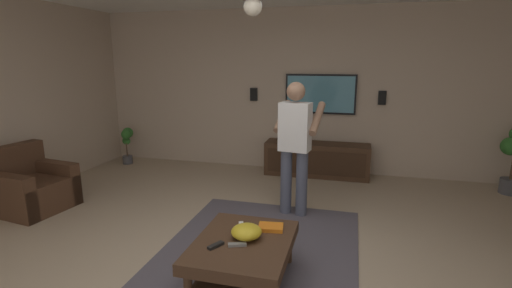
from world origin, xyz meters
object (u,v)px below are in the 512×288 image
Objects in this scene: book at (271,227)px; wall_speaker_left at (382,98)px; media_console at (317,159)px; wall_speaker_right at (254,94)px; person_standing at (295,141)px; bowl at (246,232)px; coffee_table at (243,252)px; remote_grey at (237,245)px; potted_plant_short at (127,140)px; armchair at (31,188)px; remote_white at (241,226)px; remote_black at (216,245)px; vase_round at (299,136)px; tv at (320,94)px.

book is 1.00× the size of wall_speaker_left.
wall_speaker_right is at bearing -102.46° from media_console.
person_standing is at bearing -3.91° from media_console.
bowl reaches higher than book.
coffee_table is 6.67× the size of remote_grey.
potted_plant_short reaches higher than remote_grey.
armchair is 0.55× the size of person_standing.
armchair is 3.44× the size of bowl.
bowl is 1.75× the size of remote_white.
bowl is at bearing -133.71° from book.
person_standing is at bearing -117.97° from remote_grey.
bowl reaches higher than remote_black.
armchair reaches higher than vase_round.
wall_speaker_right is at bearing 37.08° from person_standing.
coffee_table is 3.80× the size of bowl.
wall_speaker_left is (3.51, -1.28, 1.00)m from coffee_table.
bowl is 3.67m from wall_speaker_right.
book is at bearing 161.27° from wall_speaker_left.
potted_plant_short is 3.05× the size of vase_round.
remote_grey is at bearing -178.06° from person_standing.
wall_speaker_left is at bearing 63.56° from book.
vase_round is at bearing 44.48° from armchair.
media_console is 11.33× the size of remote_white.
remote_grey is at bearing -7.38° from remote_white.
remote_black is at bearing -32.42° from remote_white.
remote_grey is at bearing -5.39° from media_console.
remote_white is 1.00× the size of remote_grey.
person_standing reaches higher than wall_speaker_right.
coffee_table is 4.55× the size of wall_speaker_left.
armchair is 5.22m from wall_speaker_left.
coffee_table is at bearing 160.31° from bowl.
wall_speaker_left is (3.46, -1.26, 0.84)m from bowl.
remote_black is 0.18m from remote_grey.
remote_black is at bearing -12.16° from armchair.
remote_black is at bearing -169.72° from wall_speaker_right.
potted_plant_short reaches higher than media_console.
remote_white is 0.35m from remote_grey.
person_standing is 10.93× the size of remote_black.
person_standing reaches higher than armchair.
book is (-3.22, 0.12, -0.92)m from tv.
wall_speaker_right is (0.40, -2.32, 0.87)m from potted_plant_short.
tv is at bearing -83.63° from potted_plant_short.
remote_white and remote_grey have the same top height.
armchair is at bearing -52.53° from tv.
media_console is 1.56m from wall_speaker_right.
potted_plant_short is 3.05× the size of wall_speaker_left.
media_console is at bearing -102.46° from wall_speaker_right.
potted_plant_short is 4.42m from bowl.
remote_grey is at bearing 167.16° from bowl.
book reaches higher than coffee_table.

